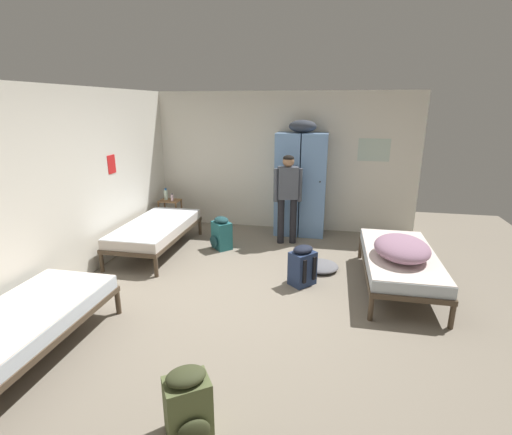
# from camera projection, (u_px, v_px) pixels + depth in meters

# --- Properties ---
(ground_plane) EXTENTS (9.05, 9.05, 0.00)m
(ground_plane) POSITION_uv_depth(u_px,v_px,m) (252.00, 295.00, 4.81)
(ground_plane) COLOR gray
(room_backdrop) EXTENTS (4.91, 5.72, 2.56)m
(room_backdrop) POSITION_uv_depth(u_px,v_px,m) (188.00, 174.00, 5.93)
(room_backdrop) COLOR silver
(room_backdrop) RESTS_ON ground_plane
(locker_bank) EXTENTS (0.90, 0.55, 2.07)m
(locker_bank) POSITION_uv_depth(u_px,v_px,m) (301.00, 182.00, 6.85)
(locker_bank) COLOR #6B93C6
(locker_bank) RESTS_ON ground_plane
(shelf_unit) EXTENTS (0.38, 0.30, 0.57)m
(shelf_unit) POSITION_uv_depth(u_px,v_px,m) (171.00, 211.00, 7.29)
(shelf_unit) COLOR brown
(shelf_unit) RESTS_ON ground_plane
(bed_left_rear) EXTENTS (0.90, 1.90, 0.49)m
(bed_left_rear) POSITION_uv_depth(u_px,v_px,m) (156.00, 229.00, 6.16)
(bed_left_rear) COLOR #473828
(bed_left_rear) RESTS_ON ground_plane
(bed_right) EXTENTS (0.90, 1.90, 0.49)m
(bed_right) POSITION_uv_depth(u_px,v_px,m) (399.00, 260.00, 4.93)
(bed_right) COLOR #473828
(bed_right) RESTS_ON ground_plane
(bed_left_front) EXTENTS (0.90, 1.90, 0.49)m
(bed_left_front) POSITION_uv_depth(u_px,v_px,m) (20.00, 324.00, 3.50)
(bed_left_front) COLOR #473828
(bed_left_front) RESTS_ON ground_plane
(bedding_heap) EXTENTS (0.67, 0.89, 0.25)m
(bedding_heap) POSITION_uv_depth(u_px,v_px,m) (402.00, 248.00, 4.70)
(bedding_heap) COLOR gray
(bedding_heap) RESTS_ON bed_right
(person_traveler) EXTENTS (0.47, 0.27, 1.53)m
(person_traveler) POSITION_uv_depth(u_px,v_px,m) (288.00, 191.00, 6.37)
(person_traveler) COLOR black
(person_traveler) RESTS_ON ground_plane
(water_bottle) EXTENTS (0.07, 0.07, 0.22)m
(water_bottle) POSITION_uv_depth(u_px,v_px,m) (166.00, 195.00, 7.23)
(water_bottle) COLOR silver
(water_bottle) RESTS_ON shelf_unit
(lotion_bottle) EXTENTS (0.05, 0.05, 0.14)m
(lotion_bottle) POSITION_uv_depth(u_px,v_px,m) (172.00, 198.00, 7.16)
(lotion_bottle) COLOR beige
(lotion_bottle) RESTS_ON shelf_unit
(backpack_navy) EXTENTS (0.42, 0.42, 0.55)m
(backpack_navy) POSITION_uv_depth(u_px,v_px,m) (302.00, 266.00, 5.04)
(backpack_navy) COLOR navy
(backpack_navy) RESTS_ON ground_plane
(backpack_teal) EXTENTS (0.42, 0.42, 0.55)m
(backpack_teal) POSITION_uv_depth(u_px,v_px,m) (221.00, 234.00, 6.29)
(backpack_teal) COLOR #23666B
(backpack_teal) RESTS_ON ground_plane
(backpack_olive) EXTENTS (0.41, 0.41, 0.55)m
(backpack_olive) POSITION_uv_depth(u_px,v_px,m) (188.00, 405.00, 2.71)
(backpack_olive) COLOR #566038
(backpack_olive) RESTS_ON ground_plane
(clothes_pile_grey) EXTENTS (0.51, 0.52, 0.11)m
(clothes_pile_grey) POSITION_uv_depth(u_px,v_px,m) (321.00, 266.00, 5.54)
(clothes_pile_grey) COLOR slate
(clothes_pile_grey) RESTS_ON ground_plane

